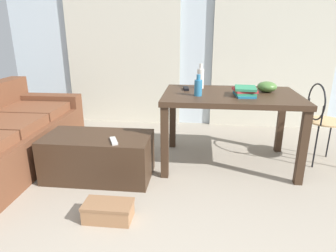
# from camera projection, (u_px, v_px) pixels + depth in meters

# --- Properties ---
(ground_plane) EXTENTS (7.55, 7.55, 0.00)m
(ground_plane) POSITION_uv_depth(u_px,v_px,m) (188.00, 187.00, 2.66)
(ground_plane) COLOR gray
(wall_back) EXTENTS (5.49, 0.10, 2.52)m
(wall_back) POSITION_uv_depth(u_px,v_px,m) (197.00, 36.00, 4.13)
(wall_back) COLOR silver
(wall_back) RESTS_ON ground
(curtains) EXTENTS (3.75, 0.03, 2.20)m
(curtains) POSITION_uv_depth(u_px,v_px,m) (196.00, 48.00, 4.10)
(curtains) COLOR beige
(curtains) RESTS_ON ground
(coffee_table) EXTENTS (0.99, 0.51, 0.42)m
(coffee_table) POSITION_uv_depth(u_px,v_px,m) (99.00, 156.00, 2.79)
(coffee_table) COLOR #382619
(coffee_table) RESTS_ON ground
(craft_table) EXTENTS (1.33, 0.88, 0.75)m
(craft_table) POSITION_uv_depth(u_px,v_px,m) (230.00, 103.00, 2.94)
(craft_table) COLOR #382619
(craft_table) RESTS_ON ground
(wire_chair) EXTENTS (0.38, 0.39, 0.85)m
(wire_chair) POSITION_uv_depth(u_px,v_px,m) (321.00, 114.00, 3.00)
(wire_chair) COLOR tan
(wire_chair) RESTS_ON ground
(bottle_near) EXTENTS (0.07, 0.07, 0.20)m
(bottle_near) POSITION_uv_depth(u_px,v_px,m) (198.00, 87.00, 2.79)
(bottle_near) COLOR teal
(bottle_near) RESTS_ON craft_table
(bottle_far) EXTENTS (0.07, 0.07, 0.26)m
(bottle_far) POSITION_uv_depth(u_px,v_px,m) (200.00, 78.00, 3.14)
(bottle_far) COLOR beige
(bottle_far) RESTS_ON craft_table
(bowl) EXTENTS (0.19, 0.19, 0.11)m
(bowl) POSITION_uv_depth(u_px,v_px,m) (267.00, 87.00, 2.97)
(bowl) COLOR #477033
(bowl) RESTS_ON craft_table
(book_stack) EXTENTS (0.23, 0.29, 0.08)m
(book_stack) POSITION_uv_depth(u_px,v_px,m) (245.00, 91.00, 2.81)
(book_stack) COLOR #1E668C
(book_stack) RESTS_ON craft_table
(tv_remote_on_table) EXTENTS (0.07, 0.16, 0.02)m
(tv_remote_on_table) POSITION_uv_depth(u_px,v_px,m) (186.00, 88.00, 3.10)
(tv_remote_on_table) COLOR black
(tv_remote_on_table) RESTS_ON craft_table
(tv_remote_primary) EXTENTS (0.12, 0.18, 0.02)m
(tv_remote_primary) POSITION_uv_depth(u_px,v_px,m) (114.00, 141.00, 2.57)
(tv_remote_primary) COLOR #B7B7B2
(tv_remote_primary) RESTS_ON coffee_table
(shoebox) EXTENTS (0.36, 0.20, 0.14)m
(shoebox) POSITION_uv_depth(u_px,v_px,m) (108.00, 211.00, 2.18)
(shoebox) COLOR #996B47
(shoebox) RESTS_ON ground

